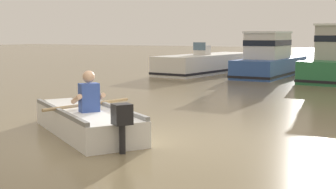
# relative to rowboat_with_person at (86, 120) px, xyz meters

# --- Properties ---
(ground_plane) EXTENTS (120.00, 120.00, 0.00)m
(ground_plane) POSITION_rel_rowboat_with_person_xyz_m (1.35, 0.00, -0.25)
(ground_plane) COLOR #7A6B4C
(rowboat_with_person) EXTENTS (3.37, 2.64, 1.19)m
(rowboat_with_person) POSITION_rel_rowboat_with_person_xyz_m (0.00, 0.00, 0.00)
(rowboat_with_person) COLOR white
(rowboat_with_person) RESTS_ON ground
(moored_boat_white) EXTENTS (2.73, 7.02, 1.46)m
(moored_boat_white) POSITION_rel_rowboat_with_person_xyz_m (-3.43, 13.93, 0.17)
(moored_boat_white) COLOR white
(moored_boat_white) RESTS_ON ground
(moored_boat_blue) EXTENTS (1.98, 5.86, 1.96)m
(moored_boat_blue) POSITION_rel_rowboat_with_person_xyz_m (-0.29, 13.58, 0.47)
(moored_boat_blue) COLOR #2D519E
(moored_boat_blue) RESTS_ON ground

